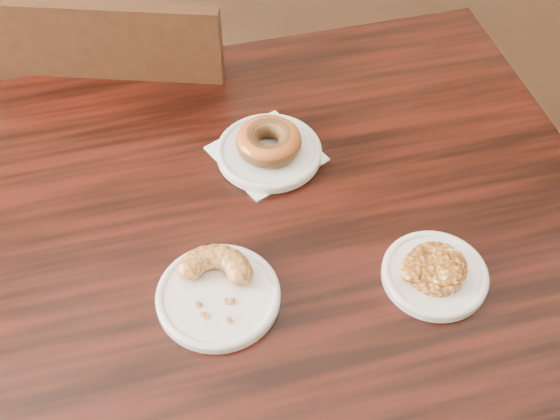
{
  "coord_description": "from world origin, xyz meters",
  "views": [
    {
      "loc": [
        -0.31,
        -0.59,
        1.6
      ],
      "look_at": [
        -0.28,
        0.08,
        0.8
      ],
      "focal_mm": 45.0,
      "sensor_mm": 36.0,
      "label": 1
    }
  ],
  "objects_px": {
    "glazed_donut": "(269,141)",
    "cruller_fragment": "(217,287)",
    "cafe_table": "(294,361)",
    "chair_far": "(151,119)",
    "apple_fritter": "(437,267)"
  },
  "relations": [
    {
      "from": "cafe_table",
      "to": "cruller_fragment",
      "type": "bearing_deg",
      "value": -153.65
    },
    {
      "from": "glazed_donut",
      "to": "cruller_fragment",
      "type": "xyz_separation_m",
      "value": [
        -0.08,
        -0.28,
        -0.01
      ]
    },
    {
      "from": "glazed_donut",
      "to": "cafe_table",
      "type": "bearing_deg",
      "value": -78.36
    },
    {
      "from": "chair_far",
      "to": "apple_fritter",
      "type": "height_order",
      "value": "chair_far"
    },
    {
      "from": "chair_far",
      "to": "cruller_fragment",
      "type": "xyz_separation_m",
      "value": [
        0.19,
        -0.7,
        0.33
      ]
    },
    {
      "from": "chair_far",
      "to": "apple_fritter",
      "type": "relative_size",
      "value": 7.41
    },
    {
      "from": "chair_far",
      "to": "cafe_table",
      "type": "bearing_deg",
      "value": 123.74
    },
    {
      "from": "cafe_table",
      "to": "apple_fritter",
      "type": "relative_size",
      "value": 8.24
    },
    {
      "from": "apple_fritter",
      "to": "cruller_fragment",
      "type": "bearing_deg",
      "value": -175.89
    },
    {
      "from": "cafe_table",
      "to": "chair_far",
      "type": "distance_m",
      "value": 0.69
    },
    {
      "from": "cruller_fragment",
      "to": "glazed_donut",
      "type": "bearing_deg",
      "value": 73.64
    },
    {
      "from": "cafe_table",
      "to": "glazed_donut",
      "type": "height_order",
      "value": "glazed_donut"
    },
    {
      "from": "glazed_donut",
      "to": "apple_fritter",
      "type": "xyz_separation_m",
      "value": [
        0.23,
        -0.26,
        -0.01
      ]
    },
    {
      "from": "cafe_table",
      "to": "glazed_donut",
      "type": "xyz_separation_m",
      "value": [
        -0.04,
        0.18,
        0.41
      ]
    },
    {
      "from": "cafe_table",
      "to": "apple_fritter",
      "type": "height_order",
      "value": "apple_fritter"
    }
  ]
}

